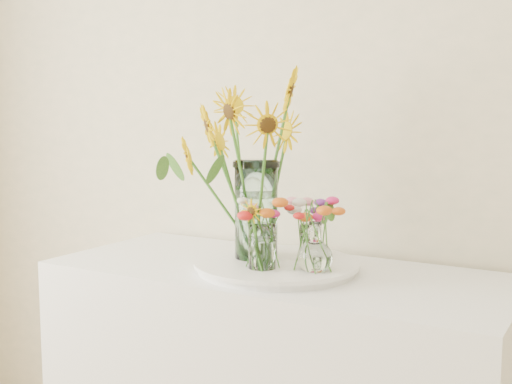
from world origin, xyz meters
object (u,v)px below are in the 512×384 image
tray (277,267)px  mason_jar (256,210)px  small_vase_a (262,247)px  small_vase_c (310,241)px  small_vase_b (315,247)px

tray → mason_jar: size_ratio=1.54×
mason_jar → small_vase_a: (0.08, -0.11, -0.09)m
small_vase_a → small_vase_c: (0.05, 0.20, -0.01)m
mason_jar → small_vase_b: bearing=-14.5°
small_vase_a → small_vase_b: bearing=21.1°
tray → small_vase_b: small_vase_b is taller
small_vase_a → small_vase_c: 0.21m
tray → small_vase_a: small_vase_a is taller
small_vase_a → mason_jar: bearing=127.1°
tray → small_vase_a: bearing=-86.1°
tray → small_vase_c: (0.06, 0.11, 0.07)m
small_vase_a → small_vase_c: bearing=75.7°
small_vase_c → mason_jar: bearing=-145.9°
tray → mason_jar: mason_jar is taller
small_vase_a → small_vase_c: size_ratio=1.26×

